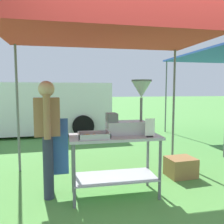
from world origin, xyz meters
TOP-DOWN VIEW (x-y plane):
  - ground_plane at (0.00, 6.00)m, footprint 70.00×70.00m
  - stall_canopy at (-0.20, 0.93)m, footprint 3.20×2.50m
  - donut_cart at (-0.20, 0.83)m, footprint 1.24×0.57m
  - donut_tray at (-0.51, 0.73)m, footprint 0.41×0.29m
  - donut_fryer at (0.05, 0.91)m, footprint 0.64×0.29m
  - menu_sign at (0.23, 0.64)m, footprint 0.13×0.05m
  - vendor at (-1.11, 1.03)m, footprint 0.46×0.53m
  - supply_crate at (1.06, 1.32)m, footprint 0.50×0.43m
  - van_white at (-1.92, 5.86)m, footprint 5.07×2.31m

SIDE VIEW (x-z plane):
  - ground_plane at x=0.00m, z-range 0.00..0.00m
  - supply_crate at x=1.06m, z-range 0.00..0.33m
  - donut_cart at x=-0.20m, z-range 0.20..1.06m
  - van_white at x=-1.92m, z-range 0.03..1.72m
  - donut_tray at x=-0.51m, z-range 0.85..0.92m
  - vendor at x=-1.11m, z-range 0.10..1.71m
  - menu_sign at x=0.23m, z-range 0.84..1.09m
  - donut_fryer at x=0.05m, z-range 0.79..1.55m
  - stall_canopy at x=-0.20m, z-range 1.08..3.41m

